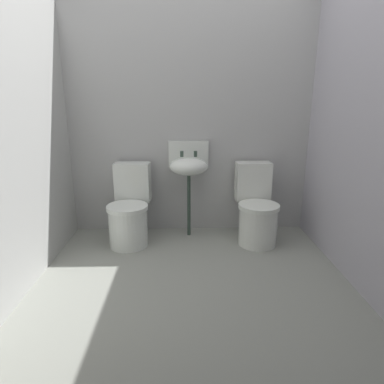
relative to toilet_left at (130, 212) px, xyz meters
name	(u,v)px	position (x,y,z in m)	size (l,w,h in m)	color
ground_plane	(193,295)	(0.61, -0.93, -0.36)	(2.92, 2.95, 0.08)	gray
wall_back	(190,123)	(0.61, 0.40, 0.84)	(2.92, 0.10, 2.33)	#AEAEAD
wall_left	(3,138)	(-0.70, -0.83, 0.84)	(0.10, 2.75, 2.33)	#AEAFAB
wall_right	(377,136)	(1.92, -0.83, 0.84)	(0.10, 2.75, 2.33)	#AAA7B1
toilet_left	(130,212)	(0.00, 0.00, 0.00)	(0.43, 0.61, 0.78)	white
toilet_right	(256,211)	(1.28, 0.00, 0.00)	(0.41, 0.60, 0.78)	white
sink	(189,166)	(0.60, 0.19, 0.43)	(0.42, 0.35, 0.99)	#304238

